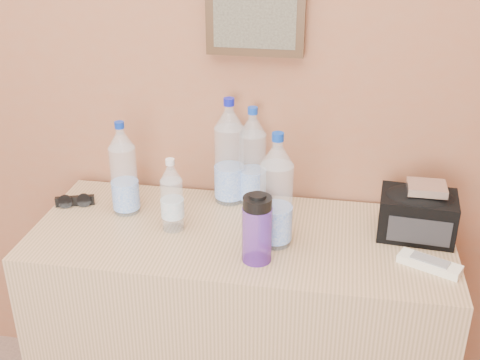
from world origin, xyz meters
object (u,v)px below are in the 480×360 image
(nalgene_bottle, at_px, (257,228))
(pet_large_d, at_px, (276,196))
(pet_large_c, at_px, (229,157))
(ac_remote, at_px, (429,264))
(sunglasses, at_px, (75,201))
(toiletry_bag, at_px, (417,213))
(dresser, at_px, (240,336))
(pet_large_b, at_px, (252,161))
(pet_large_a, at_px, (124,173))
(foil_packet, at_px, (427,188))
(pet_small, at_px, (172,199))

(nalgene_bottle, bearing_deg, pet_large_d, 68.33)
(pet_large_c, height_order, pet_large_d, pet_large_c)
(ac_remote, bearing_deg, sunglasses, -163.88)
(sunglasses, height_order, toiletry_bag, toiletry_bag)
(nalgene_bottle, bearing_deg, sunglasses, 161.11)
(dresser, height_order, pet_large_b, pet_large_b)
(pet_large_d, height_order, sunglasses, pet_large_d)
(pet_large_a, relative_size, ac_remote, 1.80)
(pet_large_d, distance_m, nalgene_bottle, 0.12)
(pet_large_b, height_order, pet_large_d, pet_large_d)
(dresser, height_order, foil_packet, foil_packet)
(pet_small, bearing_deg, toiletry_bag, 6.94)
(pet_large_b, bearing_deg, pet_large_a, -159.86)
(pet_small, xyz_separation_m, nalgene_bottle, (0.28, -0.13, -0.00))
(pet_small, xyz_separation_m, sunglasses, (-0.36, 0.09, -0.09))
(pet_large_c, relative_size, sunglasses, 2.82)
(pet_large_a, distance_m, foil_packet, 0.92)
(pet_large_c, xyz_separation_m, foil_packet, (0.61, -0.13, 0.00))
(sunglasses, xyz_separation_m, foil_packet, (1.10, -0.01, 0.14))
(sunglasses, height_order, ac_remote, sunglasses)
(pet_large_c, bearing_deg, pet_large_d, -53.30)
(pet_large_b, distance_m, toiletry_bag, 0.54)
(pet_large_a, height_order, foil_packet, pet_large_a)
(pet_large_b, distance_m, sunglasses, 0.60)
(dresser, xyz_separation_m, nalgene_bottle, (0.07, -0.14, 0.50))
(nalgene_bottle, xyz_separation_m, foil_packet, (0.46, 0.21, 0.06))
(pet_large_d, xyz_separation_m, sunglasses, (-0.68, 0.12, -0.14))
(pet_large_a, distance_m, pet_small, 0.20)
(pet_large_b, distance_m, pet_large_d, 0.28)
(sunglasses, xyz_separation_m, ac_remote, (1.11, -0.18, -0.00))
(dresser, distance_m, pet_large_b, 0.58)
(toiletry_bag, bearing_deg, pet_large_a, -174.84)
(foil_packet, bearing_deg, dresser, -172.02)
(toiletry_bag, bearing_deg, dresser, -166.54)
(pet_large_a, height_order, toiletry_bag, pet_large_a)
(pet_large_b, height_order, pet_large_c, pet_large_c)
(pet_small, relative_size, sunglasses, 1.84)
(pet_small, bearing_deg, dresser, 2.36)
(dresser, bearing_deg, toiletry_bag, 8.74)
(nalgene_bottle, bearing_deg, pet_small, 155.16)
(pet_large_a, relative_size, foil_packet, 2.78)
(pet_small, relative_size, ac_remote, 1.36)
(pet_large_a, height_order, pet_small, pet_large_a)
(nalgene_bottle, height_order, foil_packet, nalgene_bottle)
(pet_large_b, bearing_deg, nalgene_bottle, -78.98)
(pet_large_d, bearing_deg, ac_remote, -7.63)
(pet_large_a, height_order, pet_large_c, pet_large_c)
(sunglasses, distance_m, ac_remote, 1.13)
(foil_packet, bearing_deg, toiletry_bag, 162.25)
(pet_large_a, bearing_deg, dresser, -10.72)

